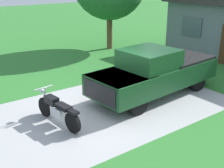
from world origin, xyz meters
TOP-DOWN VIEW (x-y plane):
  - ground_plane at (0.00, 0.00)m, footprint 80.00×80.00m
  - driveway_pad at (0.00, 0.00)m, footprint 5.19×8.99m
  - motorcycle at (0.01, -1.96)m, footprint 2.21×0.70m
  - pickup_truck at (0.05, 2.31)m, footprint 2.40×5.75m

SIDE VIEW (x-z plane):
  - ground_plane at x=0.00m, z-range 0.00..0.00m
  - driveway_pad at x=0.00m, z-range 0.00..0.01m
  - motorcycle at x=0.01m, z-range -0.07..1.02m
  - pickup_truck at x=0.05m, z-range 0.00..1.90m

